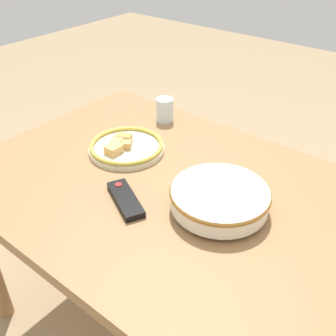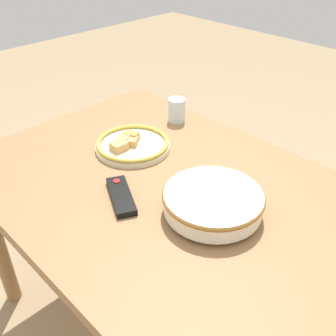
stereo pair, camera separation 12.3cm
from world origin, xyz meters
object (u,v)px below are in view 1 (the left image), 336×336
tv_remote (125,199)px  drinking_glass (165,110)px  noodle_bowl (220,198)px  food_plate (126,147)px

tv_remote → drinking_glass: drinking_glass is taller
noodle_bowl → drinking_glass: bearing=-35.5°
tv_remote → drinking_glass: 0.53m
food_plate → tv_remote: bearing=133.3°
noodle_bowl → drinking_glass: 0.57m
noodle_bowl → tv_remote: noodle_bowl is taller
food_plate → noodle_bowl: bearing=171.2°
noodle_bowl → tv_remote: bearing=31.9°
noodle_bowl → food_plate: size_ratio=1.07×
noodle_bowl → food_plate: 0.43m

